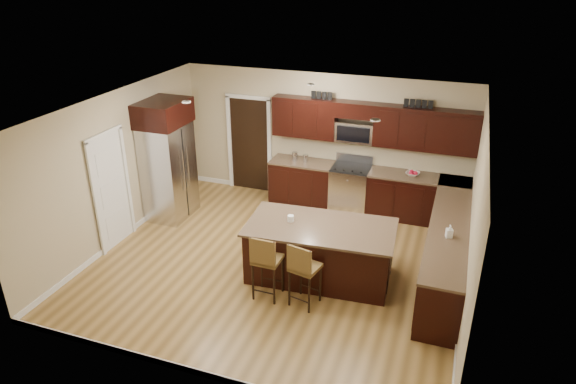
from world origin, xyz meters
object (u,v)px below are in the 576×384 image
at_px(range, 350,188).
at_px(island, 320,253).
at_px(stool_left, 266,260).
at_px(stool_mid, 303,268).
at_px(refrigerator, 168,159).

distance_m(range, island, 2.57).
bearing_deg(stool_left, island, 55.69).
xyz_separation_m(range, stool_mid, (0.09, -3.40, 0.18)).
xyz_separation_m(range, stool_left, (-0.49, -3.41, 0.20)).
relative_size(range, stool_mid, 1.05).
distance_m(range, refrigerator, 3.68).
bearing_deg(stool_mid, refrigerator, 162.59).
relative_size(stool_mid, refrigerator, 0.45).
xyz_separation_m(island, stool_mid, (-0.02, -0.84, 0.23)).
bearing_deg(stool_left, stool_mid, 1.22).
relative_size(stool_left, stool_mid, 1.02).
bearing_deg(island, stool_mid, -95.24).
height_order(island, refrigerator, refrigerator).
height_order(stool_left, stool_mid, stool_left).
distance_m(island, refrigerator, 3.66).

